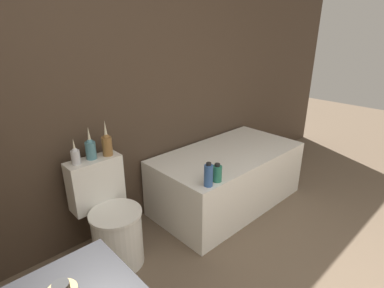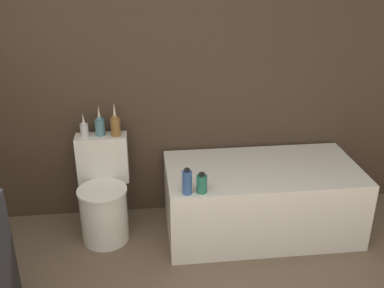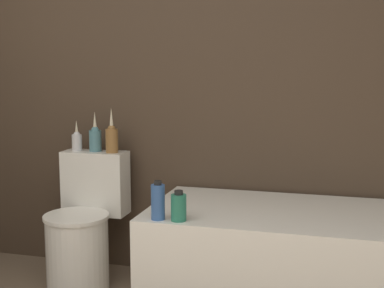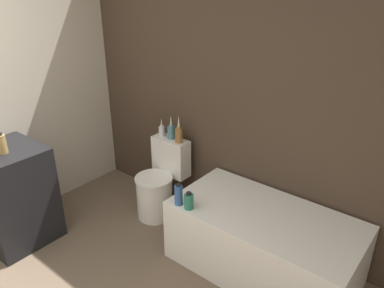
{
  "view_description": "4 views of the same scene",
  "coord_description": "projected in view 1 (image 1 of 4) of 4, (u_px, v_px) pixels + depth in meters",
  "views": [
    {
      "loc": [
        -1.2,
        0.31,
        1.65
      ],
      "look_at": [
        0.32,
        1.92,
        0.78
      ],
      "focal_mm": 28.0,
      "sensor_mm": 36.0,
      "label": 1
    },
    {
      "loc": [
        -0.05,
        -0.98,
        2.09
      ],
      "look_at": [
        0.27,
        1.79,
        0.85
      ],
      "focal_mm": 42.0,
      "sensor_mm": 36.0,
      "label": 2
    },
    {
      "loc": [
        1.03,
        -0.68,
        1.27
      ],
      "look_at": [
        0.35,
        1.81,
        0.89
      ],
      "focal_mm": 50.0,
      "sensor_mm": 36.0,
      "label": 3
    },
    {
      "loc": [
        1.9,
        -0.27,
        2.24
      ],
      "look_at": [
        0.15,
        1.91,
        0.96
      ],
      "focal_mm": 35.0,
      "sensor_mm": 36.0,
      "label": 4
    }
  ],
  "objects": [
    {
      "name": "toilet",
      "position": [
        111.0,
        221.0,
        2.19
      ],
      "size": [
        0.39,
        0.52,
        0.76
      ],
      "color": "white",
      "rests_on": "ground"
    },
    {
      "name": "vase_silver",
      "position": [
        91.0,
        148.0,
        2.13
      ],
      "size": [
        0.07,
        0.07,
        0.24
      ],
      "color": "teal",
      "rests_on": "toilet"
    },
    {
      "name": "vase_bronze",
      "position": [
        107.0,
        144.0,
        2.19
      ],
      "size": [
        0.07,
        0.07,
        0.27
      ],
      "color": "olive",
      "rests_on": "toilet"
    },
    {
      "name": "wall_back_tiled",
      "position": [
        120.0,
        75.0,
        2.31
      ],
      "size": [
        6.4,
        0.06,
        2.6
      ],
      "color": "#423326",
      "rests_on": "ground_plane"
    },
    {
      "name": "shampoo_bottle_tall",
      "position": [
        208.0,
        175.0,
        2.19
      ],
      "size": [
        0.07,
        0.07,
        0.19
      ],
      "color": "#335999",
      "rests_on": "bathtub"
    },
    {
      "name": "vase_gold",
      "position": [
        75.0,
        155.0,
        2.05
      ],
      "size": [
        0.06,
        0.06,
        0.19
      ],
      "color": "silver",
      "rests_on": "toilet"
    },
    {
      "name": "shampoo_bottle_short",
      "position": [
        217.0,
        173.0,
        2.26
      ],
      "size": [
        0.07,
        0.07,
        0.15
      ],
      "color": "#267259",
      "rests_on": "bathtub"
    },
    {
      "name": "bathtub",
      "position": [
        227.0,
        177.0,
        2.93
      ],
      "size": [
        1.46,
        0.76,
        0.55
      ],
      "color": "white",
      "rests_on": "ground"
    }
  ]
}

